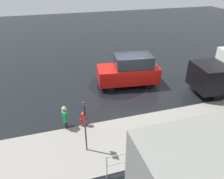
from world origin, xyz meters
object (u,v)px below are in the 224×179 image
at_px(fire_hydrant, 84,119).
at_px(pedestrian, 65,116).
at_px(moving_hatchback, 129,71).
at_px(sign_post, 85,120).

height_order(fire_hydrant, pedestrian, pedestrian).
distance_m(moving_hatchback, pedestrian, 5.67).
bearing_deg(moving_hatchback, fire_hydrant, 43.40).
relative_size(fire_hydrant, pedestrian, 0.66).
relative_size(fire_hydrant, sign_post, 0.33).
bearing_deg(fire_hydrant, moving_hatchback, -136.60).
distance_m(fire_hydrant, pedestrian, 0.92).
xyz_separation_m(moving_hatchback, pedestrian, (4.54, 3.37, -0.34)).
xyz_separation_m(fire_hydrant, sign_post, (0.20, 1.69, 1.18)).
bearing_deg(pedestrian, sign_post, 110.32).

